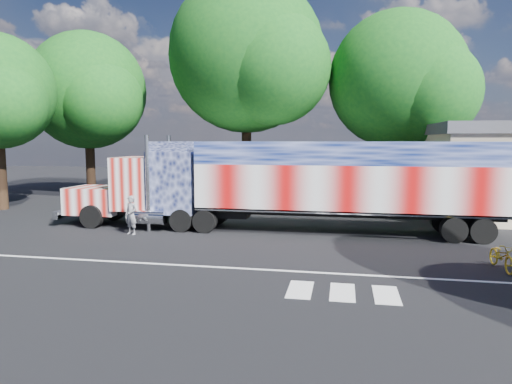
% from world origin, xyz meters
% --- Properties ---
extents(ground, '(100.00, 100.00, 0.00)m').
position_xyz_m(ground, '(0.00, 0.00, 0.00)').
color(ground, black).
extents(lane_markings, '(30.00, 2.67, 0.01)m').
position_xyz_m(lane_markings, '(1.71, -3.77, 0.01)').
color(lane_markings, silver).
rests_on(lane_markings, ground).
extents(semi_truck, '(21.23, 3.35, 4.52)m').
position_xyz_m(semi_truck, '(1.51, 3.68, 2.33)').
color(semi_truck, black).
rests_on(semi_truck, ground).
extents(coach_bus, '(11.57, 2.69, 3.37)m').
position_xyz_m(coach_bus, '(-1.03, 10.62, 1.74)').
color(coach_bus, silver).
rests_on(coach_bus, ground).
extents(woman, '(0.74, 0.60, 1.78)m').
position_xyz_m(woman, '(-5.50, 1.50, 0.89)').
color(woman, slate).
rests_on(woman, ground).
extents(bicycle, '(0.80, 1.82, 0.93)m').
position_xyz_m(bicycle, '(9.17, -1.49, 0.46)').
color(bicycle, gold).
rests_on(bicycle, ground).
extents(tree_ne_a, '(9.67, 9.21, 12.94)m').
position_xyz_m(tree_ne_a, '(7.55, 15.11, 8.28)').
color(tree_ne_a, black).
rests_on(tree_ne_a, ground).
extents(tree_n_mid, '(11.56, 11.01, 15.80)m').
position_xyz_m(tree_n_mid, '(-2.85, 15.00, 10.24)').
color(tree_n_mid, black).
rests_on(tree_n_mid, ground).
extents(tree_nw_a, '(9.34, 8.90, 12.51)m').
position_xyz_m(tree_nw_a, '(-15.39, 15.02, 8.01)').
color(tree_nw_a, black).
rests_on(tree_nw_a, ground).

